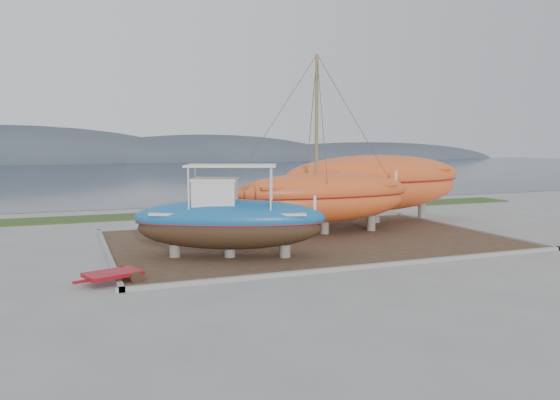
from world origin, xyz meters
name	(u,v)px	position (x,y,z in m)	size (l,w,h in m)	color
ground	(349,257)	(0.00, 0.00, 0.00)	(140.00, 140.00, 0.00)	gray
dirt_patch	(308,240)	(0.00, 4.00, 0.03)	(18.00, 12.00, 0.06)	#422D1E
curb_frame	(308,239)	(0.00, 4.00, 0.07)	(18.60, 12.60, 0.15)	gray
grass_strip	(237,212)	(0.00, 15.50, 0.04)	(44.00, 3.00, 0.08)	#284219
sea	(137,172)	(0.00, 70.00, 0.00)	(260.00, 100.00, 0.04)	#1C2839
mountain_ridge	(110,162)	(0.00, 125.00, 0.00)	(200.00, 36.00, 20.00)	#333D49
blue_caique	(229,211)	(-4.58, 1.46, 1.90)	(7.66, 2.39, 3.69)	#195E9C
white_dinghy	(188,226)	(-5.24, 6.33, 0.67)	(4.06, 1.52, 1.22)	silver
orange_sailboat	(325,146)	(1.44, 5.17, 4.47)	(9.41, 2.77, 8.81)	#DA5321
orange_bare_hull	(376,190)	(5.93, 7.63, 1.94)	(11.50, 3.45, 3.77)	#DA5321
red_trailer	(113,277)	(-9.26, -0.85, 0.19)	(2.63, 1.31, 0.37)	maroon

